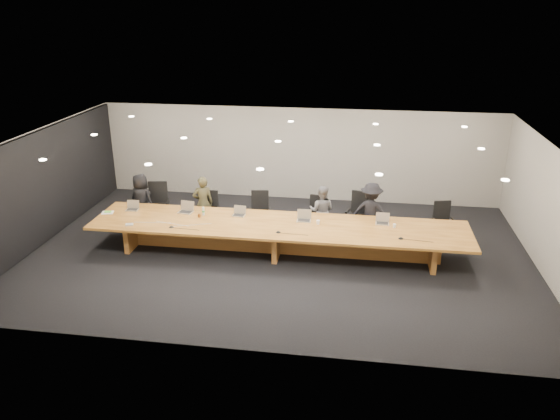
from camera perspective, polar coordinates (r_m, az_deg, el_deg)
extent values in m
plane|color=black|center=(13.29, -0.19, -4.49)|extent=(12.00, 12.00, 0.00)
cube|color=#B6B0A6|center=(16.54, 1.92, 5.85)|extent=(12.00, 0.02, 2.80)
cube|color=black|center=(14.83, -23.54, 2.16)|extent=(0.08, 7.84, 2.74)
cube|color=brown|center=(13.00, -0.20, -1.62)|extent=(9.00, 1.80, 0.06)
cube|color=brown|center=(13.15, -0.20, -3.13)|extent=(7.65, 0.15, 0.69)
cube|color=brown|center=(14.11, -14.81, -2.13)|extent=(0.12, 1.26, 0.69)
cube|color=brown|center=(13.15, -0.20, -3.13)|extent=(0.12, 1.26, 0.69)
cube|color=brown|center=(13.14, 15.55, -3.97)|extent=(0.12, 1.26, 0.69)
imported|color=black|center=(15.10, -14.27, 1.01)|extent=(0.81, 0.64, 1.45)
imported|color=#322F1B|center=(14.53, -8.04, 0.71)|extent=(0.63, 0.52, 1.47)
imported|color=slate|center=(14.08, 4.37, -0.08)|extent=(0.71, 0.59, 1.34)
imported|color=black|center=(13.93, 9.47, -0.17)|extent=(1.06, 0.73, 1.52)
cylinder|color=#B3C3BD|center=(13.64, -8.02, -0.14)|extent=(0.07, 0.07, 0.20)
cylinder|color=brown|center=(13.54, -8.43, -0.57)|extent=(0.09, 0.09, 0.09)
cone|color=white|center=(13.01, 4.00, -1.29)|extent=(0.11, 0.11, 0.10)
cone|color=white|center=(13.06, 11.87, -1.63)|extent=(0.09, 0.09, 0.09)
cube|color=silver|center=(14.35, -17.57, -0.26)|extent=(0.33, 0.29, 0.02)
cube|color=#65CC36|center=(14.34, -17.55, -0.17)|extent=(0.17, 0.11, 0.02)
cube|color=silver|center=(13.42, -15.47, -1.48)|extent=(0.21, 0.18, 0.03)
cone|color=black|center=(13.06, -11.29, -1.73)|extent=(0.14, 0.14, 0.03)
cone|color=black|center=(12.53, -0.18, -2.29)|extent=(0.14, 0.14, 0.03)
cone|color=black|center=(12.50, 12.52, -2.88)|extent=(0.15, 0.15, 0.03)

